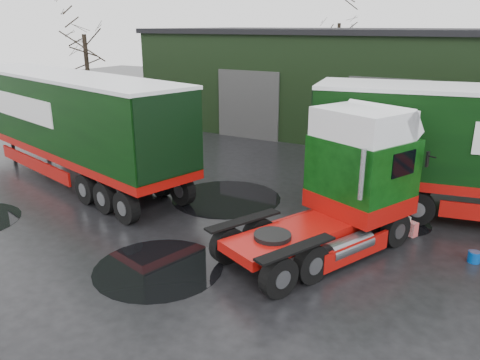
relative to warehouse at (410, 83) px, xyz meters
name	(u,v)px	position (x,y,z in m)	size (l,w,h in m)	color
ground	(200,253)	(-2.00, -20.00, -3.16)	(100.00, 100.00, 0.00)	black
warehouse	(410,83)	(0.00, 0.00, 0.00)	(32.40, 12.40, 6.30)	black
hero_tractor	(317,187)	(0.97, -18.31, -1.03)	(2.90, 6.84, 4.25)	#08360B
trailer_left	(67,126)	(-11.27, -16.59, -0.85)	(3.04, 14.86, 4.61)	white
wash_bucket	(474,257)	(5.20, -16.52, -2.99)	(0.35, 0.35, 0.33)	#063A91
tree_left	(87,61)	(-19.00, -8.00, 1.09)	(4.40, 4.40, 8.50)	black
tree_back_a	(338,46)	(-8.00, 10.00, 1.59)	(4.40, 4.40, 9.50)	black
puddle_0	(158,268)	(-2.53, -21.32, -3.15)	(3.67, 3.67, 0.01)	black
puddle_1	(402,224)	(2.85, -14.79, -3.15)	(1.95, 1.95, 0.01)	black
puddle_4	(226,198)	(-3.76, -15.58, -3.15)	(4.30, 4.30, 0.01)	black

